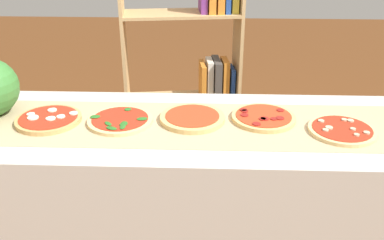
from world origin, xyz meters
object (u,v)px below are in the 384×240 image
object	(u,v)px
pizza_spinach_1	(120,120)
bookshelf	(196,63)
pizza_pepperoni_3	(263,117)
pizza_mozzarella_0	(49,119)
pizza_mushroom_4	(342,130)
pizza_plain_2	(192,118)

from	to	relation	value
pizza_spinach_1	bookshelf	world-z (taller)	bookshelf
pizza_pepperoni_3	pizza_spinach_1	bearing A→B (deg)	-175.44
bookshelf	pizza_mozzarella_0	bearing A→B (deg)	-119.74
pizza_mozzarella_0	pizza_pepperoni_3	distance (m)	0.90
pizza_pepperoni_3	pizza_mushroom_4	world-z (taller)	same
pizza_mushroom_4	bookshelf	distance (m)	1.24
pizza_mozzarella_0	pizza_pepperoni_3	bearing A→B (deg)	3.29
pizza_spinach_1	pizza_mozzarella_0	bearing A→B (deg)	-179.27
pizza_mozzarella_0	bookshelf	size ratio (longest dim) A/B	0.16
pizza_mozzarella_0	pizza_spinach_1	size ratio (longest dim) A/B	0.99
pizza_spinach_1	bookshelf	distance (m)	1.06
pizza_mushroom_4	pizza_pepperoni_3	bearing A→B (deg)	161.27
pizza_plain_2	pizza_mushroom_4	xyz separation A→B (m)	(0.60, -0.08, -0.00)
pizza_mozzarella_0	pizza_pepperoni_3	xyz separation A→B (m)	(0.89, 0.05, -0.00)
pizza_plain_2	pizza_mozzarella_0	bearing A→B (deg)	-176.74
pizza_mushroom_4	pizza_plain_2	bearing A→B (deg)	172.00
pizza_spinach_1	pizza_mushroom_4	size ratio (longest dim) A/B	1.02
pizza_mozzarella_0	pizza_plain_2	xyz separation A→B (m)	(0.60, 0.03, 0.00)
pizza_mozzarella_0	pizza_spinach_1	xyz separation A→B (m)	(0.30, 0.00, -0.00)
pizza_mozzarella_0	bookshelf	xyz separation A→B (m)	(0.59, 1.03, -0.09)
pizza_mozzarella_0	pizza_plain_2	world-z (taller)	pizza_mozzarella_0
pizza_mushroom_4	bookshelf	size ratio (longest dim) A/B	0.16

